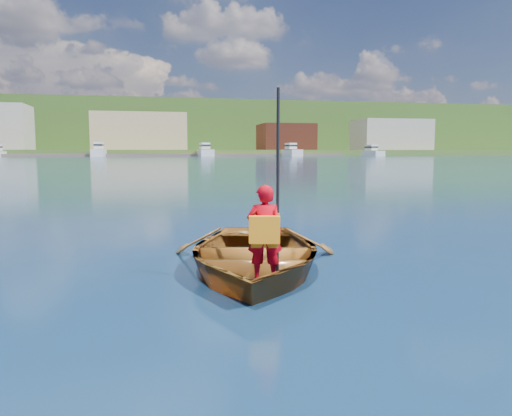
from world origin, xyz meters
TOP-DOWN VIEW (x-y plane):
  - ground at (0.00, 0.00)m, footprint 600.00×600.00m
  - rowboat at (-0.78, 0.59)m, footprint 3.25×4.00m
  - child_paddler at (-0.83, -0.32)m, footprint 0.44×0.40m
  - shoreline at (0.00, 236.61)m, footprint 400.00×140.00m
  - dock at (1.28, 148.00)m, footprint 159.91×14.78m
  - waterfront_buildings at (-7.74, 165.00)m, footprint 202.00×16.00m
  - marina_yachts at (-4.03, 143.33)m, footprint 139.53×13.86m
  - hillside_trees at (27.96, 237.78)m, footprint 301.73×86.32m

SIDE VIEW (x-z plane):
  - ground at x=0.00m, z-range 0.00..0.00m
  - rowboat at x=-0.78m, z-range -0.15..0.58m
  - dock at x=1.28m, z-range 0.00..0.80m
  - child_paddler at x=-0.83m, z-range -0.42..1.74m
  - marina_yachts at x=-4.03m, z-range -0.76..3.59m
  - waterfront_buildings at x=-7.74m, z-range 0.74..14.74m
  - shoreline at x=0.00m, z-range -0.68..21.32m
  - hillside_trees at x=27.96m, z-range 5.00..31.23m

